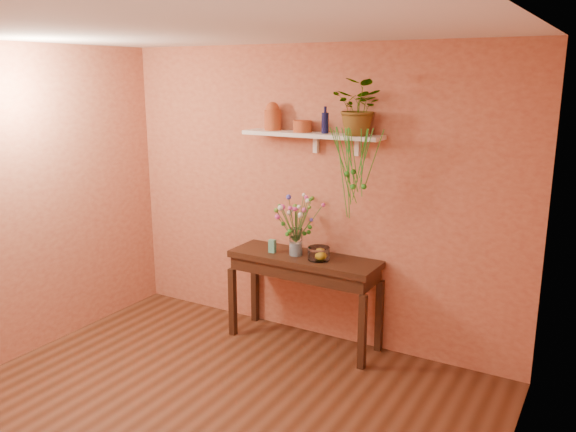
% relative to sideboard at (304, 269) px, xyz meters
% --- Properties ---
extents(room, '(4.04, 4.04, 2.70)m').
position_rel_sideboard_xyz_m(room, '(-0.05, -1.76, 0.63)').
color(room, '#54301E').
rests_on(room, ground).
extents(sideboard, '(1.39, 0.45, 0.84)m').
position_rel_sideboard_xyz_m(sideboard, '(0.00, 0.00, 0.00)').
color(sideboard, '#311D12').
rests_on(sideboard, ground).
extents(wall_shelf, '(1.30, 0.24, 0.19)m').
position_rel_sideboard_xyz_m(wall_shelf, '(0.01, 0.12, 1.20)').
color(wall_shelf, white).
rests_on(wall_shelf, room).
extents(terracotta_jug, '(0.19, 0.19, 0.25)m').
position_rel_sideboard_xyz_m(terracotta_jug, '(-0.41, 0.14, 1.34)').
color(terracotta_jug, '#B23F20').
rests_on(terracotta_jug, wall_shelf).
extents(terracotta_pot, '(0.20, 0.20, 0.10)m').
position_rel_sideboard_xyz_m(terracotta_pot, '(-0.09, 0.12, 1.27)').
color(terracotta_pot, '#B23F20').
rests_on(terracotta_pot, wall_shelf).
extents(blue_bottle, '(0.07, 0.07, 0.23)m').
position_rel_sideboard_xyz_m(blue_bottle, '(0.13, 0.12, 1.31)').
color(blue_bottle, '#0D103A').
rests_on(blue_bottle, wall_shelf).
extents(spider_plant, '(0.45, 0.40, 0.47)m').
position_rel_sideboard_xyz_m(spider_plant, '(0.46, 0.09, 1.45)').
color(spider_plant, '#2A8320').
rests_on(spider_plant, wall_shelf).
extents(plant_fronds, '(0.46, 0.44, 0.78)m').
position_rel_sideboard_xyz_m(plant_fronds, '(0.49, -0.07, 0.95)').
color(plant_fronds, '#2A8320').
rests_on(plant_fronds, wall_shelf).
extents(glass_vase, '(0.12, 0.12, 0.25)m').
position_rel_sideboard_xyz_m(glass_vase, '(-0.08, -0.01, 0.23)').
color(glass_vase, white).
rests_on(glass_vase, sideboard).
extents(bouquet, '(0.44, 0.42, 0.46)m').
position_rel_sideboard_xyz_m(bouquet, '(-0.08, -0.02, 0.51)').
color(bouquet, '#386B28').
rests_on(bouquet, glass_vase).
extents(glass_bowl, '(0.19, 0.19, 0.12)m').
position_rel_sideboard_xyz_m(glass_bowl, '(0.17, -0.04, 0.18)').
color(glass_bowl, white).
rests_on(glass_bowl, sideboard).
extents(lemon, '(0.08, 0.08, 0.08)m').
position_rel_sideboard_xyz_m(lemon, '(0.18, -0.04, 0.17)').
color(lemon, yellow).
rests_on(lemon, glass_bowl).
extents(carton, '(0.06, 0.05, 0.12)m').
position_rel_sideboard_xyz_m(carton, '(-0.30, -0.05, 0.18)').
color(carton, teal).
rests_on(carton, sideboard).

